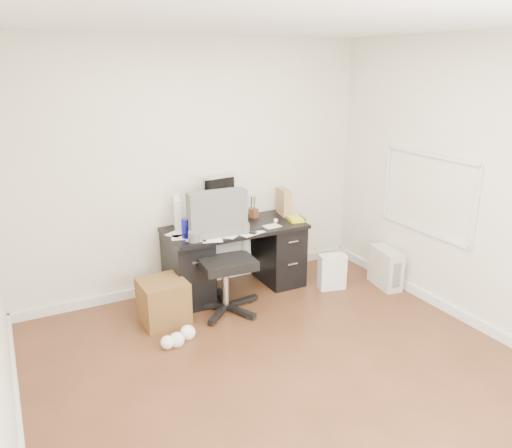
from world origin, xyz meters
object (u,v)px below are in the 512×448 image
at_px(desk, 235,256).
at_px(lcd_monitor, 219,199).
at_px(office_chair, 225,255).
at_px(wicker_basket, 163,301).
at_px(keyboard, 241,229).
at_px(pc_tower, 386,268).

xyz_separation_m(desk, lcd_monitor, (-0.08, 0.23, 0.61)).
height_order(lcd_monitor, office_chair, lcd_monitor).
relative_size(office_chair, wicker_basket, 2.83).
height_order(lcd_monitor, keyboard, lcd_monitor).
distance_m(keyboard, pc_tower, 1.73).
relative_size(desk, keyboard, 3.28).
bearing_deg(keyboard, lcd_monitor, 108.88).
relative_size(keyboard, pc_tower, 1.04).
bearing_deg(office_chair, pc_tower, -5.71).
height_order(desk, wicker_basket, desk).
height_order(pc_tower, wicker_basket, pc_tower).
relative_size(desk, office_chair, 1.23).
bearing_deg(pc_tower, office_chair, 179.67).
distance_m(desk, keyboard, 0.40).
bearing_deg(keyboard, pc_tower, -10.93).
bearing_deg(keyboard, office_chair, -133.82).
height_order(desk, office_chair, office_chair).
bearing_deg(office_chair, lcd_monitor, 74.28).
bearing_deg(lcd_monitor, office_chair, -116.47).
height_order(keyboard, wicker_basket, keyboard).
xyz_separation_m(keyboard, office_chair, (-0.29, -0.23, -0.15)).
relative_size(lcd_monitor, keyboard, 1.14).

